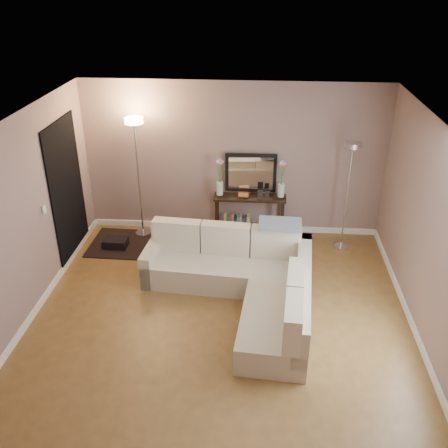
# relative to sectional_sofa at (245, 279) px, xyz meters

# --- Properties ---
(floor) EXTENTS (5.00, 5.50, 0.01)m
(floor) POSITION_rel_sectional_sofa_xyz_m (-0.30, -0.69, -0.32)
(floor) COLOR brown
(floor) RESTS_ON ground
(ceiling) EXTENTS (5.00, 5.50, 0.01)m
(ceiling) POSITION_rel_sectional_sofa_xyz_m (-0.30, -0.69, 2.29)
(ceiling) COLOR white
(ceiling) RESTS_ON ground
(wall_back) EXTENTS (5.00, 0.02, 2.60)m
(wall_back) POSITION_rel_sectional_sofa_xyz_m (-0.30, 2.07, 0.99)
(wall_back) COLOR gray
(wall_back) RESTS_ON ground
(wall_front) EXTENTS (5.00, 0.02, 2.60)m
(wall_front) POSITION_rel_sectional_sofa_xyz_m (-0.30, -3.45, 0.99)
(wall_front) COLOR gray
(wall_front) RESTS_ON ground
(wall_left) EXTENTS (0.02, 5.50, 2.60)m
(wall_left) POSITION_rel_sectional_sofa_xyz_m (-2.81, -0.69, 0.99)
(wall_left) COLOR gray
(wall_left) RESTS_ON ground
(wall_right) EXTENTS (0.02, 5.50, 2.60)m
(wall_right) POSITION_rel_sectional_sofa_xyz_m (2.21, -0.69, 0.99)
(wall_right) COLOR gray
(wall_right) RESTS_ON ground
(baseboard_back) EXTENTS (5.00, 0.03, 0.10)m
(baseboard_back) POSITION_rel_sectional_sofa_xyz_m (-0.30, 2.05, -0.26)
(baseboard_back) COLOR white
(baseboard_back) RESTS_ON ground
(baseboard_left) EXTENTS (0.03, 5.50, 0.10)m
(baseboard_left) POSITION_rel_sectional_sofa_xyz_m (-2.78, -0.69, -0.26)
(baseboard_left) COLOR white
(baseboard_left) RESTS_ON ground
(baseboard_right) EXTENTS (0.03, 5.50, 0.10)m
(baseboard_right) POSITION_rel_sectional_sofa_xyz_m (2.19, -0.69, -0.26)
(baseboard_right) COLOR white
(baseboard_right) RESTS_ON ground
(doorway) EXTENTS (0.02, 1.20, 2.20)m
(doorway) POSITION_rel_sectional_sofa_xyz_m (-2.78, 1.01, 0.79)
(doorway) COLOR black
(doorway) RESTS_ON ground
(switch_plate) EXTENTS (0.02, 0.08, 0.12)m
(switch_plate) POSITION_rel_sectional_sofa_xyz_m (-2.78, 0.16, 0.89)
(switch_plate) COLOR white
(switch_plate) RESTS_ON ground
(sectional_sofa) EXTENTS (2.45, 2.48, 0.84)m
(sectional_sofa) POSITION_rel_sectional_sofa_xyz_m (0.00, 0.00, 0.00)
(sectional_sofa) COLOR beige
(sectional_sofa) RESTS_ON floor
(throw_blanket) EXTENTS (0.62, 0.37, 0.08)m
(throw_blanket) POSITION_rel_sectional_sofa_xyz_m (0.47, 0.54, 0.60)
(throw_blanket) COLOR gray
(throw_blanket) RESTS_ON sectional_sofa
(console_table) EXTENTS (1.20, 0.33, 0.74)m
(console_table) POSITION_rel_sectional_sofa_xyz_m (-0.08, 1.83, 0.10)
(console_table) COLOR black
(console_table) RESTS_ON floor
(leaning_mirror) EXTENTS (0.85, 0.05, 0.67)m
(leaning_mirror) POSITION_rel_sectional_sofa_xyz_m (-0.00, 1.99, 0.80)
(leaning_mirror) COLOR black
(leaning_mirror) RESTS_ON console_table
(table_decor) EXTENTS (0.51, 0.11, 0.12)m
(table_decor) POSITION_rel_sectional_sofa_xyz_m (-0.00, 1.80, 0.48)
(table_decor) COLOR #C86423
(table_decor) RESTS_ON console_table
(flower_vase_left) EXTENTS (0.14, 0.11, 0.63)m
(flower_vase_left) POSITION_rel_sectional_sofa_xyz_m (-0.51, 1.83, 0.72)
(flower_vase_left) COLOR silver
(flower_vase_left) RESTS_ON console_table
(flower_vase_right) EXTENTS (0.14, 0.11, 0.63)m
(flower_vase_right) POSITION_rel_sectional_sofa_xyz_m (0.51, 1.83, 0.72)
(flower_vase_right) COLOR silver
(flower_vase_right) RESTS_ON console_table
(floor_lamp_lit) EXTENTS (0.30, 0.30, 2.06)m
(floor_lamp_lit) POSITION_rel_sectional_sofa_xyz_m (-1.85, 1.76, 1.14)
(floor_lamp_lit) COLOR silver
(floor_lamp_lit) RESTS_ON floor
(floor_lamp_unlit) EXTENTS (0.27, 0.27, 1.81)m
(floor_lamp_unlit) POSITION_rel_sectional_sofa_xyz_m (1.54, 1.55, 0.97)
(floor_lamp_unlit) COLOR silver
(floor_lamp_unlit) RESTS_ON floor
(charcoal_rug) EXTENTS (1.36, 1.04, 0.02)m
(charcoal_rug) POSITION_rel_sectional_sofa_xyz_m (-1.97, 1.37, -0.30)
(charcoal_rug) COLOR black
(charcoal_rug) RESTS_ON floor
(black_bag) EXTENTS (0.39, 0.28, 0.25)m
(black_bag) POSITION_rel_sectional_sofa_xyz_m (-2.19, 1.26, -0.28)
(black_bag) COLOR black
(black_bag) RESTS_ON charcoal_rug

